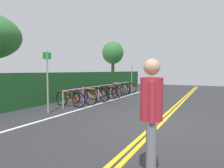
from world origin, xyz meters
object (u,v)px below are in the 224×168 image
at_px(bicycle_8, 120,88).
at_px(sign_post_near, 47,76).
at_px(bicycle_3, 98,94).
at_px(bicycle_9, 125,88).
at_px(bicycle_6, 113,91).
at_px(pedestrian, 151,110).
at_px(bicycle_1, 82,97).
at_px(tree_mid, 113,53).
at_px(bicycle_5, 109,92).
at_px(bicycle_2, 91,95).
at_px(sign_post_far, 132,73).
at_px(bicycle_4, 103,93).
at_px(bike_rack, 105,88).
at_px(bicycle_7, 118,89).
at_px(bicycle_0, 70,99).

relative_size(bicycle_8, sign_post_near, 0.77).
relative_size(bicycle_3, bicycle_9, 0.98).
distance_m(bicycle_6, pedestrian, 9.81).
bearing_deg(bicycle_9, bicycle_1, -178.07).
relative_size(bicycle_3, bicycle_8, 0.95).
distance_m(bicycle_6, tree_mid, 8.03).
relative_size(bicycle_1, bicycle_3, 1.02).
relative_size(bicycle_8, tree_mid, 0.40).
bearing_deg(bicycle_1, bicycle_5, -0.66).
height_order(bicycle_2, sign_post_far, sign_post_far).
bearing_deg(sign_post_near, bicycle_8, 1.86).
bearing_deg(bicycle_4, bicycle_8, 3.58).
bearing_deg(bicycle_1, bicycle_2, -4.88).
bearing_deg(tree_mid, bike_rack, -157.29).
xyz_separation_m(bicycle_2, pedestrian, (-5.82, -4.61, 0.63)).
bearing_deg(bicycle_6, bicycle_7, 1.49).
bearing_deg(sign_post_near, tree_mid, 15.17).
height_order(sign_post_near, sign_post_far, sign_post_near).
xyz_separation_m(bicycle_3, tree_mid, (8.75, 3.33, 2.88)).
relative_size(bicycle_8, sign_post_far, 0.77).
height_order(bicycle_5, bicycle_7, bicycle_7).
bearing_deg(sign_post_near, bicycle_7, 1.01).
xyz_separation_m(pedestrian, sign_post_far, (12.14, 4.87, 0.36)).
relative_size(bike_rack, bicycle_8, 4.23).
height_order(bicycle_9, sign_post_near, sign_post_near).
relative_size(bicycle_8, bicycle_9, 1.03).
height_order(bicycle_1, bicycle_5, bicycle_1).
bearing_deg(bicycle_0, bicycle_7, -0.49).
distance_m(bicycle_3, sign_post_far, 5.69).
xyz_separation_m(bicycle_1, bicycle_7, (4.18, 0.07, 0.01)).
distance_m(bicycle_7, bicycle_9, 1.45).
xyz_separation_m(bicycle_4, tree_mid, (8.05, 3.31, 2.88)).
bearing_deg(sign_post_far, bike_rack, -178.55).
relative_size(bicycle_0, pedestrian, 0.96).
bearing_deg(bike_rack, tree_mid, 22.71).
height_order(bicycle_3, bicycle_9, bicycle_9).
distance_m(bicycle_2, bicycle_3, 0.73).
bearing_deg(bicycle_1, tree_mid, 18.15).
bearing_deg(bicycle_0, bicycle_4, -1.90).
height_order(bicycle_3, bicycle_6, bicycle_3).
height_order(bicycle_5, tree_mid, tree_mid).
relative_size(bicycle_1, sign_post_near, 0.75).
xyz_separation_m(bicycle_5, tree_mid, (7.47, 3.36, 2.89)).
xyz_separation_m(bicycle_3, bicycle_4, (0.70, 0.03, 0.00)).
distance_m(bicycle_4, bicycle_6, 1.31).
bearing_deg(bicycle_3, bicycle_5, -1.09).
xyz_separation_m(bicycle_5, bicycle_7, (1.51, 0.10, 0.05)).
bearing_deg(bicycle_8, tree_mid, 30.44).
height_order(bicycle_4, tree_mid, tree_mid).
bearing_deg(bicycle_5, bicycle_3, 178.91).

